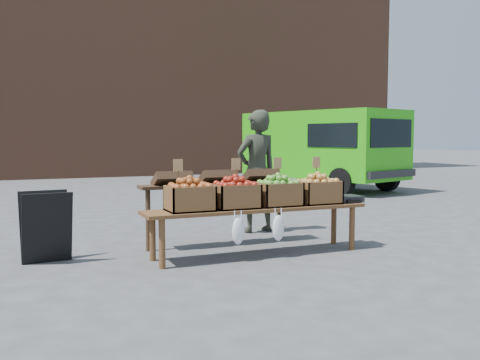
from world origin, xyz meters
name	(u,v)px	position (x,y,z in m)	size (l,w,h in m)	color
ground	(279,254)	(0.00, 0.00, 0.00)	(80.00, 80.00, 0.00)	#4A4A4C
brick_building	(91,38)	(0.00, 15.00, 5.00)	(24.00, 4.00, 10.00)	brown
delivery_van	(322,151)	(4.71, 6.58, 1.02)	(2.09, 4.56, 2.04)	#27A70E
vendor	(257,171)	(0.39, 1.46, 0.89)	(0.65, 0.43, 1.78)	#282C21
chalkboard_sign	(46,226)	(-2.56, 0.67, 0.40)	(0.53, 0.29, 0.80)	black
back_table	(217,205)	(-0.49, 0.79, 0.52)	(2.10, 0.44, 1.04)	#332215
display_bench	(257,231)	(-0.26, 0.07, 0.28)	(2.70, 0.56, 0.57)	#56361D
crate_golden_apples	(190,198)	(-1.09, 0.07, 0.71)	(0.50, 0.40, 0.28)	#A45022
crate_russet_pears	(235,196)	(-0.54, 0.07, 0.71)	(0.50, 0.40, 0.28)	maroon
crate_red_apples	(278,194)	(0.01, 0.07, 0.71)	(0.50, 0.40, 0.28)	#377720
crate_green_apples	(318,192)	(0.56, 0.07, 0.71)	(0.50, 0.40, 0.28)	#B0912C
weighing_scale	(346,199)	(0.99, 0.07, 0.61)	(0.34, 0.30, 0.08)	black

